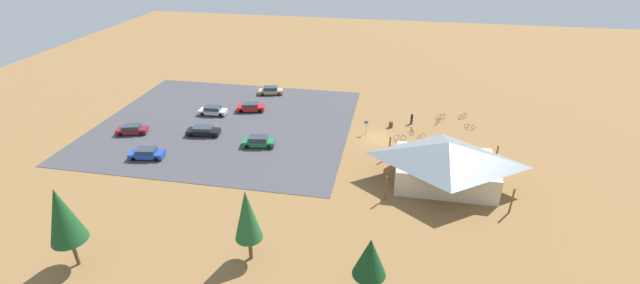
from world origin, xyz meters
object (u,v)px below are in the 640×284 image
object	(u,v)px
lot_sign	(366,125)
bike_pavilion	(446,161)
car_blue_end_stall	(147,153)
visitor_near_lot	(412,118)
bicycle_silver_mid_cluster	(400,138)
bicycle_green_near_sign	(438,121)
car_tan_inner_stall	(271,90)
bicycle_orange_front_row	(470,127)
car_green_back_corner	(259,141)
bicycle_yellow_back_row	(421,137)
car_black_aisle_side	(203,131)
pine_midwest	(370,257)
car_maroon_mid_lot	(132,129)
car_silver_by_curb	(213,111)
pine_far_west	(247,215)
bicycle_teal_lone_east	(463,116)
pine_east	(62,215)
bicycle_black_yard_center	(412,131)
trash_bin	(391,125)
bicycle_purple_yard_front	(441,116)
car_red_near_entry	(251,107)

from	to	relation	value
lot_sign	bike_pavilion	bearing A→B (deg)	132.43
car_blue_end_stall	visitor_near_lot	size ratio (longest dim) A/B	2.59
bicycle_silver_mid_cluster	bicycle_green_near_sign	bearing A→B (deg)	-130.84
car_tan_inner_stall	visitor_near_lot	world-z (taller)	visitor_near_lot
bicycle_orange_front_row	visitor_near_lot	xyz separation A→B (m)	(8.57, -0.14, 0.58)
car_green_back_corner	bicycle_yellow_back_row	bearing A→B (deg)	-164.36
car_black_aisle_side	visitor_near_lot	world-z (taller)	visitor_near_lot
lot_sign	pine_midwest	world-z (taller)	pine_midwest
car_maroon_mid_lot	car_silver_by_curb	distance (m)	12.27
pine_far_west	bicycle_teal_lone_east	world-z (taller)	pine_far_west
bicycle_orange_front_row	car_silver_by_curb	size ratio (longest dim) A/B	0.35
car_tan_inner_stall	car_maroon_mid_lot	bearing A→B (deg)	50.82
pine_far_west	pine_east	bearing A→B (deg)	13.37
pine_midwest	pine_far_west	world-z (taller)	pine_far_west
pine_midwest	bicycle_orange_front_row	bearing A→B (deg)	-109.73
bicycle_silver_mid_cluster	bicycle_orange_front_row	bearing A→B (deg)	-151.25
pine_far_west	car_green_back_corner	size ratio (longest dim) A/B	1.64
car_blue_end_stall	car_black_aisle_side	xyz separation A→B (m)	(-4.45, -7.58, -0.03)
bicycle_orange_front_row	bicycle_black_yard_center	distance (m)	9.07
bicycle_yellow_back_row	bicycle_green_near_sign	distance (m)	6.49
bicycle_yellow_back_row	bicycle_black_yard_center	size ratio (longest dim) A/B	0.80
bike_pavilion	visitor_near_lot	distance (m)	16.45
trash_bin	car_tan_inner_stall	distance (m)	23.60
bicycle_black_yard_center	car_black_aisle_side	bearing A→B (deg)	11.73
bicycle_purple_yard_front	car_tan_inner_stall	xyz separation A→B (m)	(29.16, -5.10, 0.35)
bicycle_silver_mid_cluster	car_blue_end_stall	xyz separation A→B (m)	(32.29, 11.28, 0.35)
car_green_back_corner	bicycle_green_near_sign	bearing A→B (deg)	-154.03
car_blue_end_stall	car_green_back_corner	size ratio (longest dim) A/B	1.01
bicycle_black_yard_center	car_green_back_corner	xyz separation A→B (m)	(20.72, 7.88, 0.42)
pine_midwest	bicycle_green_near_sign	bearing A→B (deg)	-102.41
car_red_near_entry	car_black_aisle_side	world-z (taller)	car_red_near_entry
bicycle_green_near_sign	car_maroon_mid_lot	world-z (taller)	car_maroon_mid_lot
car_tan_inner_stall	car_black_aisle_side	world-z (taller)	car_tan_inner_stall
bicycle_teal_lone_east	car_black_aisle_side	bearing A→B (deg)	19.03
bicycle_black_yard_center	car_maroon_mid_lot	bearing A→B (deg)	10.76
car_red_near_entry	car_maroon_mid_lot	bearing A→B (deg)	37.54
bicycle_yellow_back_row	car_blue_end_stall	xyz separation A→B (m)	(35.24, 11.99, 0.36)
lot_sign	pine_far_west	bearing A→B (deg)	73.47
lot_sign	bicycle_green_near_sign	size ratio (longest dim) A/B	1.41
bicycle_silver_mid_cluster	lot_sign	bearing A→B (deg)	-11.16
bicycle_yellow_back_row	car_silver_by_curb	world-z (taller)	car_silver_by_curb
car_maroon_mid_lot	bicycle_teal_lone_east	bearing A→B (deg)	-163.29
bicycle_yellow_back_row	bicycle_silver_mid_cluster	xyz separation A→B (m)	(2.95, 0.71, 0.01)
bicycle_purple_yard_front	car_silver_by_curb	distance (m)	36.05
pine_east	car_maroon_mid_lot	world-z (taller)	pine_east
car_silver_by_curb	bicycle_yellow_back_row	bearing A→B (deg)	175.27
pine_midwest	bicycle_black_yard_center	distance (m)	31.55
bicycle_orange_front_row	car_black_aisle_side	size ratio (longest dim) A/B	0.32
trash_bin	bicycle_yellow_back_row	bearing A→B (deg)	143.21
trash_bin	bicycle_teal_lone_east	size ratio (longest dim) A/B	0.64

